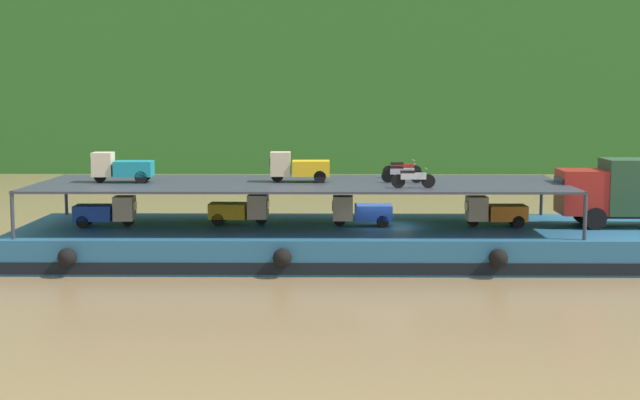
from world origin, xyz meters
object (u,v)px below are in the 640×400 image
object	(u,v)px
motorcycle_upper_stbd	(402,169)
mini_truck_lower_fore	(495,211)
mini_truck_upper_stern	(122,167)
motorcycle_upper_port	(413,178)
cargo_barge	(383,242)
mini_truck_lower_mid	(361,211)
covered_lorry	(639,190)
motorcycle_upper_centre	(402,173)
mini_truck_lower_stern	(106,211)
mini_truck_lower_aft	(240,209)
mini_truck_upper_mid	(299,167)

from	to	relation	value
motorcycle_upper_stbd	mini_truck_lower_fore	bearing A→B (deg)	-30.81
mini_truck_upper_stern	mini_truck_lower_fore	bearing A→B (deg)	-0.28
mini_truck_upper_stern	motorcycle_upper_port	xyz separation A→B (m)	(13.09, -2.43, -0.26)
cargo_barge	mini_truck_lower_mid	distance (m)	1.77
covered_lorry	motorcycle_upper_stbd	bearing A→B (deg)	166.82
mini_truck_lower_mid	motorcycle_upper_centre	xyz separation A→B (m)	(1.85, -0.01, 1.74)
covered_lorry	mini_truck_lower_mid	size ratio (longest dim) A/B	2.87
mini_truck_lower_stern	motorcycle_upper_centre	xyz separation A→B (m)	(13.51, 0.19, 1.74)
motorcycle_upper_port	motorcycle_upper_centre	distance (m)	2.41
motorcycle_upper_centre	motorcycle_upper_stbd	world-z (taller)	same
cargo_barge	motorcycle_upper_port	distance (m)	4.11
mini_truck_lower_aft	mini_truck_upper_mid	distance (m)	3.40
mini_truck_lower_mid	motorcycle_upper_port	xyz separation A→B (m)	(2.13, -2.41, 1.74)
mini_truck_lower_aft	mini_truck_upper_stern	xyz separation A→B (m)	(-5.36, -0.50, 2.00)
motorcycle_upper_centre	mini_truck_lower_mid	bearing A→B (deg)	179.57
cargo_barge	mini_truck_lower_fore	distance (m)	5.28
motorcycle_upper_port	mini_truck_lower_fore	bearing A→B (deg)	30.53
mini_truck_lower_stern	covered_lorry	bearing A→B (deg)	0.22
cargo_barge	mini_truck_lower_aft	bearing A→B (deg)	175.08
motorcycle_upper_centre	motorcycle_upper_stbd	xyz separation A→B (m)	(0.18, 2.39, 0.00)
mini_truck_lower_fore	mini_truck_upper_mid	distance (m)	9.21
motorcycle_upper_stbd	cargo_barge	bearing A→B (deg)	-112.38
covered_lorry	motorcycle_upper_centre	bearing A→B (deg)	179.50
cargo_barge	motorcycle_upper_port	bearing A→B (deg)	-65.22
mini_truck_lower_stern	motorcycle_upper_stbd	bearing A→B (deg)	10.66
mini_truck_upper_stern	motorcycle_upper_port	size ratio (longest dim) A/B	1.46
covered_lorry	mini_truck_lower_mid	world-z (taller)	covered_lorry
mini_truck_lower_fore	motorcycle_upper_centre	distance (m)	4.61
cargo_barge	motorcycle_upper_stbd	bearing A→B (deg)	67.62
covered_lorry	mini_truck_upper_mid	size ratio (longest dim) A/B	2.86
covered_lorry	mini_truck_upper_mid	bearing A→B (deg)	178.48
cargo_barge	mini_truck_lower_mid	bearing A→B (deg)	177.46
mini_truck_lower_aft	mini_truck_upper_stern	size ratio (longest dim) A/B	1.00
mini_truck_upper_stern	motorcycle_upper_port	distance (m)	13.31
covered_lorry	mini_truck_upper_mid	world-z (taller)	mini_truck_upper_mid
motorcycle_upper_port	motorcycle_upper_centre	world-z (taller)	same
mini_truck_upper_stern	motorcycle_upper_centre	distance (m)	12.81
motorcycle_upper_centre	mini_truck_lower_fore	bearing A→B (deg)	-0.60
mini_truck_lower_mid	mini_truck_upper_stern	world-z (taller)	mini_truck_upper_stern
mini_truck_lower_mid	motorcycle_upper_stbd	xyz separation A→B (m)	(2.03, 2.38, 1.74)
mini_truck_upper_stern	motorcycle_upper_stbd	world-z (taller)	mini_truck_upper_stern
mini_truck_upper_stern	covered_lorry	bearing A→B (deg)	-0.32
mini_truck_upper_mid	motorcycle_upper_stbd	size ratio (longest dim) A/B	1.46
mini_truck_lower_fore	covered_lorry	bearing A→B (deg)	-0.43
covered_lorry	mini_truck_lower_mid	bearing A→B (deg)	179.51
mini_truck_lower_aft	mini_truck_lower_fore	distance (m)	11.73
cargo_barge	mini_truck_lower_fore	xyz separation A→B (m)	(5.08, -0.01, 1.44)
cargo_barge	mini_truck_lower_aft	world-z (taller)	mini_truck_lower_aft
mini_truck_lower_fore	motorcycle_upper_port	distance (m)	4.94
covered_lorry	mini_truck_lower_fore	distance (m)	6.60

